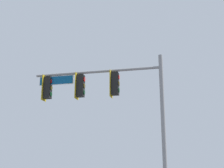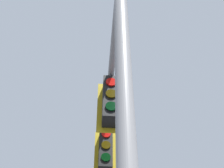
% 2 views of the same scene
% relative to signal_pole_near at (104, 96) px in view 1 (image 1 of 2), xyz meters
% --- Properties ---
extents(signal_pole_near, '(6.32, 1.36, 6.95)m').
position_rel_signal_pole_near_xyz_m(signal_pole_near, '(0.00, 0.00, 0.00)').
color(signal_pole_near, gray).
rests_on(signal_pole_near, ground_plane).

